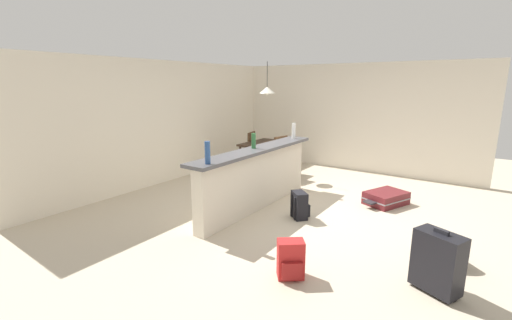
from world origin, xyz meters
TOP-DOWN VIEW (x-y plane):
  - ground_plane at (0.00, 0.00)m, footprint 13.00×13.00m
  - wall_back at (0.00, 3.05)m, footprint 6.60×0.10m
  - wall_right at (3.05, 0.30)m, footprint 0.10×6.00m
  - partition_half_wall at (-0.43, 0.52)m, footprint 2.80×0.20m
  - bar_countertop at (-0.43, 0.52)m, footprint 2.96×0.40m
  - bottle_blue at (-1.69, 0.43)m, footprint 0.07×0.07m
  - bottle_green at (-0.45, 0.57)m, footprint 0.07×0.07m
  - bottle_white at (0.79, 0.52)m, footprint 0.07×0.07m
  - dining_table at (1.42, 1.56)m, footprint 1.10×0.80m
  - dining_chair_near_partition at (1.36, 1.04)m, footprint 0.47×0.47m
  - dining_chair_far_side at (1.53, 2.13)m, footprint 0.48×0.48m
  - pendant_lamp at (1.43, 1.53)m, footprint 0.34×0.34m
  - suitcase_flat_maroon at (0.97, -1.22)m, footprint 0.89×0.73m
  - duffel_bag_grey at (-0.59, -2.26)m, footprint 0.55×0.55m
  - suitcase_upright_black at (-1.38, -2.28)m, footprint 0.40×0.50m
  - backpack_red at (-1.96, -0.97)m, footprint 0.34×0.34m
  - backpack_black at (-0.43, -0.28)m, footprint 0.34×0.34m

SIDE VIEW (x-z plane):
  - ground_plane at x=0.00m, z-range -0.05..0.00m
  - suitcase_flat_maroon at x=0.97m, z-range 0.00..0.22m
  - duffel_bag_grey at x=-0.59m, z-range -0.02..0.32m
  - backpack_red at x=-1.96m, z-range -0.01..0.41m
  - backpack_black at x=-0.43m, z-range -0.01..0.41m
  - suitcase_upright_black at x=-1.38m, z-range 0.00..0.67m
  - partition_half_wall at x=-0.43m, z-range 0.00..0.96m
  - dining_chair_near_partition at x=1.36m, z-range 0.05..0.98m
  - dining_chair_far_side at x=1.53m, z-range 0.05..0.98m
  - dining_table at x=1.42m, z-range 0.28..1.02m
  - bar_countertop at x=-0.43m, z-range 0.96..1.01m
  - bottle_green at x=-0.45m, z-range 1.01..1.26m
  - bottle_white at x=0.79m, z-range 1.01..1.31m
  - bottle_blue at x=-1.69m, z-range 1.01..1.31m
  - wall_back at x=0.00m, z-range 0.00..2.50m
  - wall_right at x=3.05m, z-range 0.00..2.50m
  - pendant_lamp at x=1.43m, z-range 1.54..2.26m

